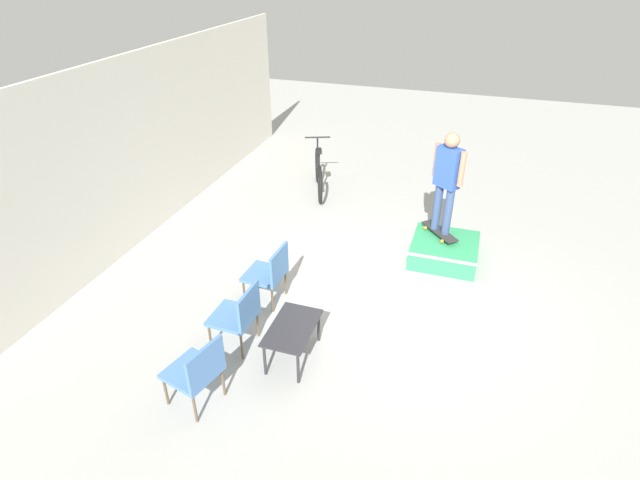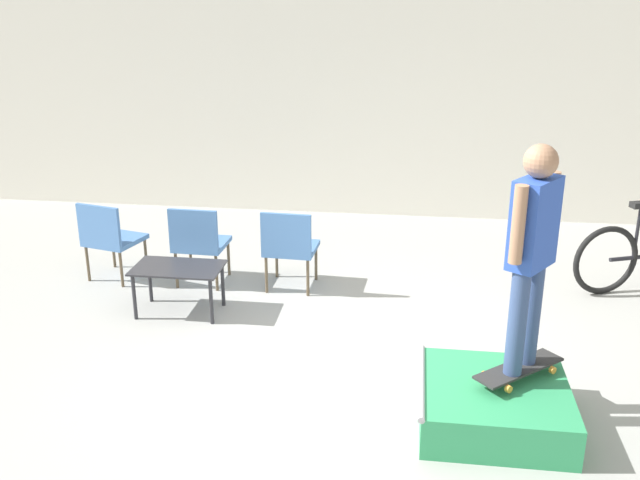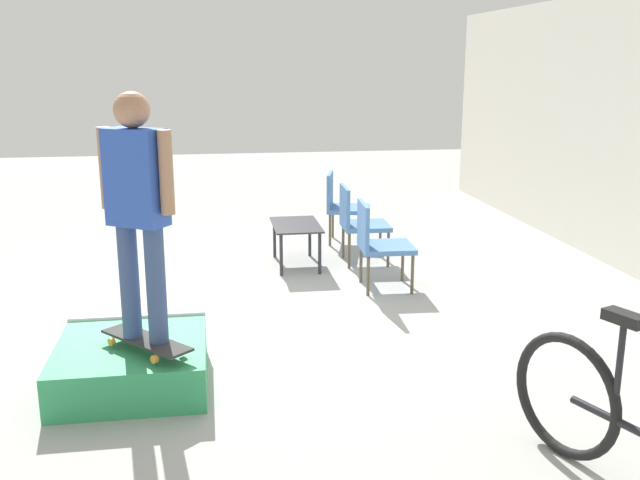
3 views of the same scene
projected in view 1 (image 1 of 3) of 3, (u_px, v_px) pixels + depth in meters
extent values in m
plane|color=#A8A8A3|center=(390.00, 296.00, 7.27)|extent=(24.00, 24.00, 0.00)
cube|color=white|center=(114.00, 164.00, 7.69)|extent=(12.00, 0.06, 3.00)
cube|color=#339E60|center=(444.00, 250.00, 8.06)|extent=(1.06, 1.03, 0.31)
cylinder|color=#B7B7BC|center=(442.00, 259.00, 7.55)|extent=(0.05, 1.03, 0.05)
cube|color=#2D2D2D|center=(439.00, 231.00, 8.11)|extent=(0.70, 0.65, 0.02)
cylinder|color=gold|center=(425.00, 228.00, 8.27)|extent=(0.06, 0.06, 0.05)
cylinder|color=gold|center=(437.00, 225.00, 8.35)|extent=(0.06, 0.06, 0.05)
cylinder|color=gold|center=(442.00, 241.00, 7.90)|extent=(0.06, 0.06, 0.05)
cylinder|color=gold|center=(454.00, 238.00, 7.98)|extent=(0.06, 0.06, 0.05)
cylinder|color=#384C7A|center=(448.00, 212.00, 7.83)|extent=(0.13, 0.13, 0.79)
cylinder|color=#384C7A|center=(437.00, 207.00, 7.98)|extent=(0.13, 0.13, 0.79)
cube|color=#2D51B7|center=(449.00, 167.00, 7.54)|extent=(0.38, 0.43, 0.63)
cylinder|color=#A87A5B|center=(462.00, 169.00, 7.35)|extent=(0.09, 0.09, 0.53)
cylinder|color=#A87A5B|center=(437.00, 160.00, 7.68)|extent=(0.09, 0.09, 0.53)
sphere|color=#A87A5B|center=(452.00, 140.00, 7.32)|extent=(0.23, 0.23, 0.23)
cube|color=#2D2D33|center=(292.00, 327.00, 5.97)|extent=(0.86, 0.52, 0.02)
cylinder|color=#2D2D33|center=(298.00, 368.00, 5.72)|extent=(0.04, 0.04, 0.46)
cylinder|color=#2D2D33|center=(319.00, 327.00, 6.34)|extent=(0.04, 0.04, 0.46)
cylinder|color=#2D2D33|center=(265.00, 360.00, 5.83)|extent=(0.04, 0.04, 0.46)
cylinder|color=#2D2D33|center=(288.00, 320.00, 6.45)|extent=(0.04, 0.04, 0.46)
cylinder|color=brown|center=(195.00, 366.00, 5.78)|extent=(0.03, 0.03, 0.40)
cylinder|color=brown|center=(166.00, 391.00, 5.46)|extent=(0.03, 0.03, 0.40)
cylinder|color=brown|center=(223.00, 382.00, 5.58)|extent=(0.03, 0.03, 0.40)
cylinder|color=brown|center=(195.00, 408.00, 5.26)|extent=(0.03, 0.03, 0.40)
cube|color=#4C7AB7|center=(192.00, 372.00, 5.40)|extent=(0.63, 0.63, 0.05)
cube|color=#4C7AB7|center=(206.00, 364.00, 5.17)|extent=(0.51, 0.17, 0.43)
cylinder|color=brown|center=(228.00, 316.00, 6.56)|extent=(0.03, 0.03, 0.40)
cylinder|color=brown|center=(210.00, 338.00, 6.20)|extent=(0.03, 0.03, 0.40)
cylinder|color=brown|center=(258.00, 324.00, 6.43)|extent=(0.03, 0.03, 0.40)
cylinder|color=brown|center=(242.00, 346.00, 6.07)|extent=(0.03, 0.03, 0.40)
cube|color=#4C7AB7|center=(233.00, 317.00, 6.20)|extent=(0.54, 0.54, 0.05)
cube|color=#4C7AB7|center=(249.00, 306.00, 6.00)|extent=(0.52, 0.06, 0.43)
cylinder|color=brown|center=(259.00, 276.00, 7.35)|extent=(0.03, 0.03, 0.40)
cylinder|color=brown|center=(244.00, 293.00, 7.00)|extent=(0.03, 0.03, 0.40)
cylinder|color=brown|center=(286.00, 282.00, 7.22)|extent=(0.03, 0.03, 0.40)
cylinder|color=brown|center=(272.00, 300.00, 6.86)|extent=(0.03, 0.03, 0.40)
cube|color=#4C7AB7|center=(264.00, 274.00, 6.99)|extent=(0.55, 0.55, 0.05)
cube|color=#4C7AB7|center=(279.00, 264.00, 6.79)|extent=(0.52, 0.07, 0.43)
torus|color=black|center=(317.00, 165.00, 10.60)|extent=(0.71, 0.33, 0.74)
torus|color=black|center=(320.00, 185.00, 9.73)|extent=(0.71, 0.33, 0.74)
cylinder|color=black|center=(319.00, 174.00, 10.16)|extent=(0.86, 0.37, 0.04)
cylinder|color=black|center=(319.00, 165.00, 9.87)|extent=(0.04, 0.04, 0.54)
cube|color=black|center=(319.00, 151.00, 9.71)|extent=(0.24, 0.17, 0.06)
cylinder|color=black|center=(318.00, 152.00, 10.34)|extent=(0.04, 0.04, 0.65)
cylinder|color=black|center=(318.00, 137.00, 10.18)|extent=(0.22, 0.50, 0.03)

